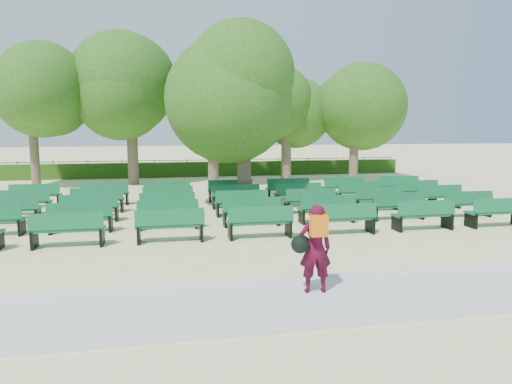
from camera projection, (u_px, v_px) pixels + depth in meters
ground at (235, 221)px, 15.31m from camera, size 120.00×120.00×0.00m
paving at (294, 303)px, 8.11m from camera, size 30.00×2.20×0.06m
curb at (279, 280)px, 9.23m from camera, size 30.00×0.12×0.10m
hedge at (203, 169)px, 28.86m from camera, size 26.00×0.70×0.90m
fence at (203, 176)px, 29.31m from camera, size 26.00×0.10×1.02m
tree_line at (209, 184)px, 25.03m from camera, size 21.80×6.80×7.04m
bench_array at (242, 213)px, 16.15m from camera, size 1.89×0.71×1.17m
tree_among at (244, 99)px, 17.37m from camera, size 4.62×4.62×6.27m
person at (314, 247)px, 8.43m from camera, size 0.80×0.49×1.66m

